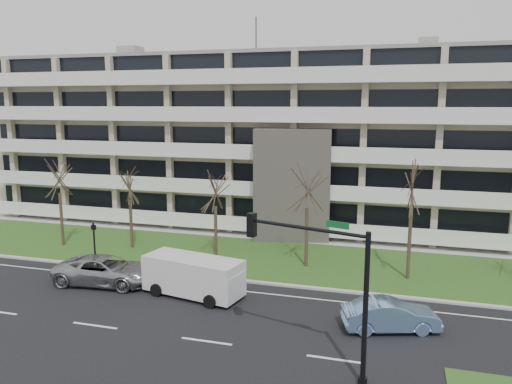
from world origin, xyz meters
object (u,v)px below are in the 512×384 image
(silver_pickup, at_px, (105,270))
(traffic_signal, at_px, (323,275))
(pedestrian_signal, at_px, (94,239))
(blue_sedan, at_px, (390,315))
(white_van, at_px, (194,273))

(silver_pickup, distance_m, traffic_signal, 16.09)
(silver_pickup, height_order, pedestrian_signal, pedestrian_signal)
(blue_sedan, distance_m, white_van, 11.08)
(blue_sedan, relative_size, traffic_signal, 0.72)
(traffic_signal, distance_m, pedestrian_signal, 19.47)
(blue_sedan, height_order, traffic_signal, traffic_signal)
(white_van, height_order, pedestrian_signal, pedestrian_signal)
(silver_pickup, xyz_separation_m, white_van, (6.05, -0.27, 0.50))
(silver_pickup, xyz_separation_m, pedestrian_signal, (-2.60, 2.82, 1.06))
(silver_pickup, xyz_separation_m, blue_sedan, (17.02, -1.72, -0.08))
(silver_pickup, relative_size, pedestrian_signal, 2.04)
(white_van, distance_m, traffic_signal, 10.75)
(blue_sedan, distance_m, traffic_signal, 6.46)
(silver_pickup, bearing_deg, white_van, -97.61)
(white_van, xyz_separation_m, traffic_signal, (8.29, -6.23, 2.84))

